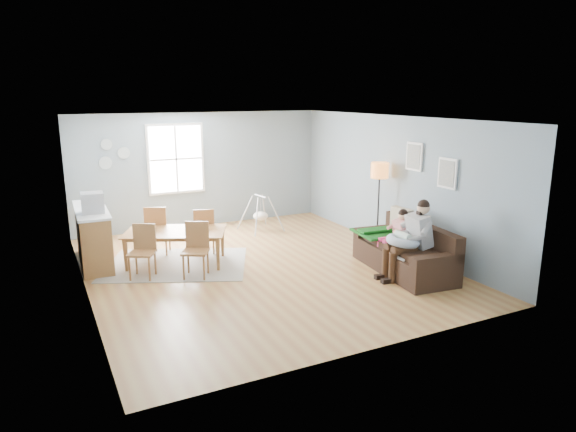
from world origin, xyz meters
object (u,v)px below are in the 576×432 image
baby_swing (261,215)px  dining_table (176,248)px  chair_se (196,246)px  toddler (398,229)px  floor_lamp (379,178)px  chair_sw (143,248)px  chair_nw (157,227)px  chair_ne (204,228)px  monitor (92,203)px  sofa (406,255)px  storage_cube (405,268)px  father (411,237)px  counter (93,236)px

baby_swing → dining_table: bearing=-147.8°
chair_se → toddler: bearing=-20.1°
floor_lamp → chair_sw: bearing=176.1°
dining_table → chair_nw: bearing=127.5°
chair_ne → monitor: size_ratio=2.28×
toddler → floor_lamp: (0.50, 1.28, 0.72)m
chair_se → baby_swing: 3.15m
sofa → storage_cube: bearing=-132.0°
chair_se → dining_table: bearing=102.9°
father → sofa: bearing=59.8°
father → counter: (-4.80, 3.26, -0.20)m
floor_lamp → chair_se: bearing=-179.4°
dining_table → chair_ne: bearing=54.5°
chair_sw → father: bearing=-27.1°
chair_nw → chair_ne: chair_nw is taller
dining_table → baby_swing: size_ratio=1.94×
chair_sw → baby_swing: chair_sw is taller
sofa → toddler: 0.48m
chair_sw → chair_nw: chair_nw is taller
dining_table → chair_se: 0.81m
chair_se → counter: (-1.53, 1.52, -0.01)m
dining_table → sofa: bearing=-6.6°
father → baby_swing: bearing=105.0°
chair_sw → chair_nw: 1.25m
chair_ne → counter: (-2.03, 0.37, 0.00)m
chair_nw → chair_ne: size_ratio=1.06×
chair_nw → chair_se: bearing=-77.2°
floor_lamp → chair_ne: 3.68m
chair_nw → baby_swing: bearing=16.2°
chair_nw → counter: 1.19m
chair_sw → counter: counter is taller
toddler → storage_cube: size_ratio=1.94×
dining_table → chair_sw: bearing=-124.5°
floor_lamp → father: bearing=-109.1°
storage_cube → chair_sw: size_ratio=0.49×
floor_lamp → dining_table: bearing=170.0°
sofa → storage_cube: size_ratio=4.86×
storage_cube → chair_se: 3.61m
sofa → baby_swing: sofa is taller
chair_sw → chair_se: chair_se is taller
chair_se → chair_nw: chair_nw is taller
counter → monitor: 0.79m
monitor → chair_sw: bearing=-49.2°
sofa → floor_lamp: 1.94m
sofa → chair_nw: 4.81m
chair_se → baby_swing: size_ratio=1.02×
toddler → dining_table: toddler is taller
chair_ne → chair_sw: bearing=-149.8°
father → chair_se: father is taller
toddler → baby_swing: (-1.19, 3.49, -0.36)m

